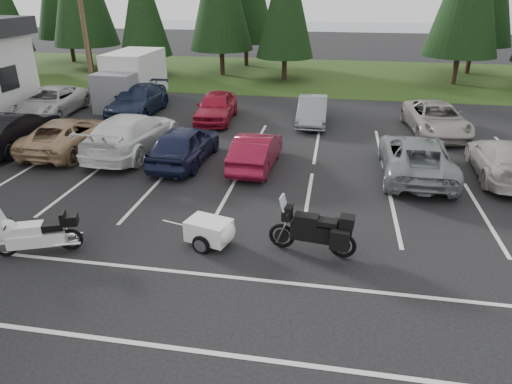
% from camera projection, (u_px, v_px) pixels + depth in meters
% --- Properties ---
extents(ground, '(120.00, 120.00, 0.00)m').
position_uv_depth(ground, '(204.00, 208.00, 14.43)').
color(ground, black).
rests_on(ground, ground).
extents(grass_strip, '(80.00, 16.00, 0.01)m').
position_uv_depth(grass_strip, '(288.00, 74.00, 35.94)').
color(grass_strip, '#203811').
rests_on(grass_strip, ground).
extents(lake_water, '(70.00, 50.00, 0.02)m').
position_uv_depth(lake_water, '(341.00, 35.00, 63.09)').
color(lake_water, slate).
rests_on(lake_water, ground).
extents(utility_pole, '(1.60, 0.26, 9.00)m').
position_uv_depth(utility_pole, '(83.00, 20.00, 24.81)').
color(utility_pole, '#473321').
rests_on(utility_pole, ground).
extents(box_truck, '(2.40, 5.60, 2.90)m').
position_uv_depth(box_truck, '(128.00, 80.00, 26.29)').
color(box_truck, silver).
rests_on(box_truck, ground).
extents(stall_markings, '(32.00, 16.00, 0.01)m').
position_uv_depth(stall_markings, '(219.00, 183.00, 16.23)').
color(stall_markings, silver).
rests_on(stall_markings, ground).
extents(conifer_3, '(3.87, 3.87, 9.02)m').
position_uv_depth(conifer_3, '(142.00, 2.00, 33.07)').
color(conifer_3, '#332316').
rests_on(conifer_3, ground).
extents(car_near_1, '(1.80, 4.87, 1.59)m').
position_uv_depth(car_near_1, '(13.00, 131.00, 19.37)').
color(car_near_1, black).
rests_on(car_near_1, ground).
extents(car_near_2, '(2.33, 5.03, 1.40)m').
position_uv_depth(car_near_2, '(70.00, 135.00, 19.19)').
color(car_near_2, tan).
rests_on(car_near_2, ground).
extents(car_near_3, '(2.62, 5.79, 1.64)m').
position_uv_depth(car_near_3, '(132.00, 134.00, 18.91)').
color(car_near_3, white).
rests_on(car_near_3, ground).
extents(car_near_4, '(1.99, 4.53, 1.52)m').
position_uv_depth(car_near_4, '(184.00, 144.00, 17.83)').
color(car_near_4, '#161C38').
rests_on(car_near_4, ground).
extents(car_near_5, '(1.58, 4.07, 1.32)m').
position_uv_depth(car_near_5, '(256.00, 151.00, 17.44)').
color(car_near_5, maroon).
rests_on(car_near_5, ground).
extents(car_near_6, '(2.52, 5.30, 1.46)m').
position_uv_depth(car_near_6, '(416.00, 156.00, 16.66)').
color(car_near_6, gray).
rests_on(car_near_6, ground).
extents(car_near_7, '(2.22, 4.91, 1.40)m').
position_uv_depth(car_near_7, '(504.00, 159.00, 16.48)').
color(car_near_7, '#B2ACA3').
rests_on(car_near_7, ground).
extents(car_far_0, '(2.88, 5.44, 1.46)m').
position_uv_depth(car_far_0, '(51.00, 102.00, 24.40)').
color(car_far_0, beige).
rests_on(car_far_0, ground).
extents(car_far_1, '(2.23, 5.27, 1.52)m').
position_uv_depth(car_far_1, '(138.00, 101.00, 24.54)').
color(car_far_1, '#17223B').
rests_on(car_far_1, ground).
extents(car_far_2, '(2.01, 4.46, 1.49)m').
position_uv_depth(car_far_2, '(216.00, 107.00, 23.38)').
color(car_far_2, maroon).
rests_on(car_far_2, ground).
extents(car_far_3, '(1.49, 4.08, 1.34)m').
position_uv_depth(car_far_3, '(312.00, 111.00, 22.94)').
color(car_far_3, slate).
rests_on(car_far_3, ground).
extents(car_far_4, '(2.82, 5.30, 1.42)m').
position_uv_depth(car_far_4, '(436.00, 119.00, 21.43)').
color(car_far_4, '#9D9990').
rests_on(car_far_4, ground).
extents(touring_motorcycle, '(2.57, 1.60, 1.36)m').
position_uv_depth(touring_motorcycle, '(36.00, 230.00, 11.76)').
color(touring_motorcycle, silver).
rests_on(touring_motorcycle, ground).
extents(cargo_trailer, '(1.84, 1.33, 0.76)m').
position_uv_depth(cargo_trailer, '(209.00, 233.00, 12.25)').
color(cargo_trailer, white).
rests_on(cargo_trailer, ground).
extents(adventure_motorcycle, '(2.66, 1.24, 1.56)m').
position_uv_depth(adventure_motorcycle, '(312.00, 226.00, 11.75)').
color(adventure_motorcycle, black).
rests_on(adventure_motorcycle, ground).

